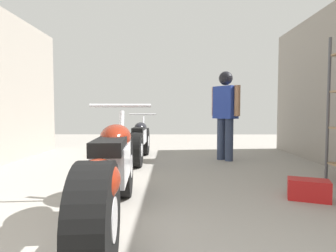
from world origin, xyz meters
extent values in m
plane|color=gray|center=(0.00, 3.24, 0.00)|extent=(15.56, 15.56, 0.00)
cylinder|color=#4C4C51|center=(2.32, 3.55, 0.99)|extent=(0.04, 0.04, 1.98)
cylinder|color=black|center=(-0.42, 2.79, 0.34)|extent=(0.27, 0.70, 0.69)
cylinder|color=silver|center=(-0.42, 2.79, 0.34)|extent=(0.24, 0.28, 0.26)
cylinder|color=black|center=(-0.31, 1.24, 0.34)|extent=(0.27, 0.70, 0.69)
cylinder|color=silver|center=(-0.31, 1.24, 0.34)|extent=(0.24, 0.28, 0.26)
cube|color=silver|center=(-0.37, 2.02, 0.54)|extent=(0.31, 0.70, 0.30)
ellipsoid|color=maroon|center=(-0.38, 2.25, 0.73)|extent=(0.32, 0.58, 0.24)
cube|color=black|center=(-0.35, 1.82, 0.70)|extent=(0.27, 0.53, 0.11)
ellipsoid|color=maroon|center=(-0.31, 1.29, 0.56)|extent=(0.31, 0.49, 0.26)
cylinder|color=silver|center=(-0.42, 2.75, 0.67)|extent=(0.07, 0.27, 0.62)
cylinder|color=silver|center=(-0.42, 2.71, 1.03)|extent=(0.67, 0.09, 0.04)
cylinder|color=silver|center=(-0.49, 1.68, 0.24)|extent=(0.14, 0.60, 0.10)
cylinder|color=black|center=(-0.47, 5.77, 0.30)|extent=(0.24, 0.60, 0.60)
cylinder|color=silver|center=(-0.47, 5.77, 0.30)|extent=(0.25, 0.23, 0.23)
cylinder|color=black|center=(-0.49, 4.41, 0.30)|extent=(0.24, 0.60, 0.60)
cylinder|color=silver|center=(-0.49, 4.41, 0.30)|extent=(0.25, 0.23, 0.23)
cube|color=silver|center=(-0.48, 5.09, 0.47)|extent=(0.23, 0.60, 0.26)
ellipsoid|color=black|center=(-0.48, 5.30, 0.64)|extent=(0.25, 0.49, 0.21)
cube|color=black|center=(-0.48, 4.92, 0.61)|extent=(0.21, 0.45, 0.09)
ellipsoid|color=black|center=(-0.49, 4.46, 0.49)|extent=(0.25, 0.41, 0.22)
cylinder|color=silver|center=(-0.47, 5.73, 0.58)|extent=(0.05, 0.24, 0.54)
cylinder|color=silver|center=(-0.47, 5.69, 0.90)|extent=(0.58, 0.04, 0.03)
cylinder|color=silver|center=(-0.61, 4.81, 0.21)|extent=(0.09, 0.51, 0.08)
cylinder|color=#2D3851|center=(1.14, 5.19, 0.41)|extent=(0.22, 0.22, 0.82)
cylinder|color=#2D3851|center=(1.27, 5.03, 0.41)|extent=(0.22, 0.22, 0.82)
cube|color=navy|center=(1.20, 5.11, 1.13)|extent=(0.47, 0.51, 0.63)
cylinder|color=#9E7051|center=(1.03, 5.33, 1.16)|extent=(0.16, 0.16, 0.58)
cylinder|color=#9E7051|center=(1.38, 4.89, 1.16)|extent=(0.16, 0.16, 0.58)
sphere|color=black|center=(1.20, 5.11, 1.59)|extent=(0.23, 0.23, 0.23)
sphere|color=black|center=(1.20, 5.11, 1.60)|extent=(0.27, 0.27, 0.27)
cube|color=#B21919|center=(1.64, 2.68, 0.11)|extent=(0.48, 0.37, 0.22)
camera|label=1|loc=(0.13, -0.33, 0.98)|focal=29.73mm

